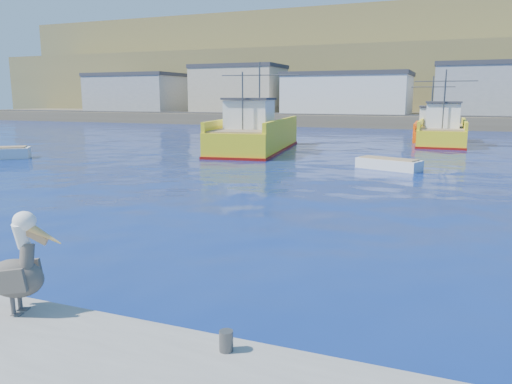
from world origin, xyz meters
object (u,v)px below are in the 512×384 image
at_px(trawler_yellow_b, 442,132).
at_px(boat_orange, 430,130).
at_px(trawler_yellow_a, 255,135).
at_px(skiff_mid, 389,165).
at_px(pelican, 18,270).

xyz_separation_m(trawler_yellow_b, boat_orange, (-1.15, 3.24, -0.03)).
bearing_deg(trawler_yellow_a, skiff_mid, -31.52).
xyz_separation_m(boat_orange, skiff_mid, (-1.08, -21.02, -0.74)).
bearing_deg(pelican, skiff_mid, 82.55).
distance_m(skiff_mid, pelican, 23.21).
bearing_deg(trawler_yellow_a, trawler_yellow_b, 40.28).
distance_m(trawler_yellow_b, skiff_mid, 17.93).
height_order(trawler_yellow_b, skiff_mid, trawler_yellow_b).
xyz_separation_m(trawler_yellow_a, trawler_yellow_b, (13.11, 11.11, -0.13)).
bearing_deg(trawler_yellow_b, skiff_mid, -97.16).
relative_size(trawler_yellow_a, skiff_mid, 3.65).
distance_m(trawler_yellow_a, pelican, 30.69).
distance_m(boat_orange, skiff_mid, 21.06).
height_order(trawler_yellow_b, pelican, trawler_yellow_b).
height_order(trawler_yellow_a, boat_orange, trawler_yellow_a).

